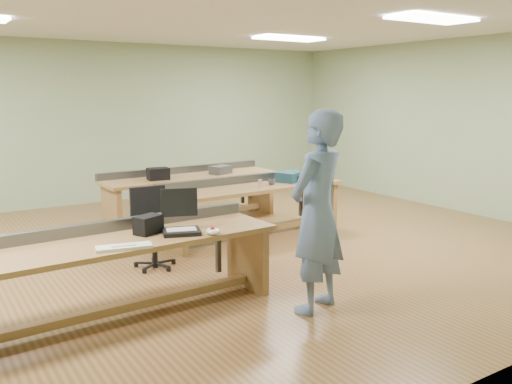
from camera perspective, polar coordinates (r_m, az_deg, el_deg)
floor at (r=7.23m, az=-5.84°, el=-6.29°), size 10.00×10.00×0.00m
ceiling at (r=6.99m, az=-6.31°, el=17.99°), size 10.00×10.00×0.00m
wall_back at (r=10.67m, az=-15.84°, el=6.98°), size 10.00×0.04×3.00m
wall_front at (r=3.84m, az=21.82°, el=1.05°), size 10.00×0.04×3.00m
wall_right at (r=10.21m, az=20.05°, el=6.60°), size 0.04×8.00×3.00m
fluor_panels at (r=6.98m, az=-6.31°, el=17.75°), size 6.20×3.50×0.03m
workbench_front at (r=5.21m, az=-13.76°, el=-6.80°), size 2.97×0.92×0.86m
workbench_mid at (r=7.84m, az=-0.31°, el=-0.73°), size 2.81×0.85×0.86m
workbench_back at (r=8.87m, az=-6.86°, el=0.52°), size 2.93×0.87×0.86m
person at (r=5.13m, az=6.46°, el=-2.14°), size 0.82×0.68×1.93m
laptop_base at (r=5.22m, az=-7.86°, el=-4.15°), size 0.43×0.39×0.04m
laptop_screen at (r=5.30m, az=-8.08°, el=-1.09°), size 0.34×0.13×0.28m
keyboard at (r=4.83m, az=-13.73°, el=-5.65°), size 0.50×0.25×0.03m
trackball_mouse at (r=5.15m, az=-4.55°, el=-4.13°), size 0.17×0.19×0.07m
camera_bag at (r=5.26m, az=-11.27°, el=-3.39°), size 0.30×0.26×0.18m
task_chair at (r=6.63m, az=-10.78°, el=-4.81°), size 0.56×0.56×0.96m
parts_bin_teal at (r=8.20m, az=3.66°, el=1.64°), size 0.50×0.45×0.14m
parts_bin_grey at (r=8.24m, az=5.43°, el=1.52°), size 0.43×0.32×0.11m
mug at (r=7.89m, az=1.65°, el=1.10°), size 0.14×0.14×0.09m
drinks_can at (r=7.68m, az=0.42°, el=0.92°), size 0.07×0.07×0.11m
storage_box_back at (r=8.46m, az=-10.26°, el=1.90°), size 0.34×0.26×0.18m
tray_back at (r=8.96m, az=-3.75°, el=2.35°), size 0.39×0.34×0.13m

